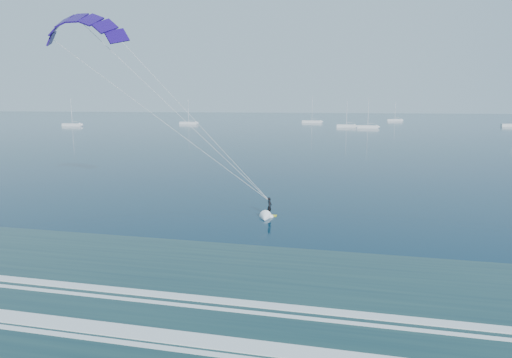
{
  "coord_description": "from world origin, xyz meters",
  "views": [
    {
      "loc": [
        6.92,
        -11.65,
        10.14
      ],
      "look_at": [
        -1.4,
        23.92,
        4.01
      ],
      "focal_mm": 32.0,
      "sensor_mm": 36.0,
      "label": 1
    }
  ],
  "objects_px": {
    "kitesurfer_rig": "(176,112)",
    "sailboat_3": "(346,126)",
    "sailboat_2": "(312,121)",
    "sailboat_4": "(395,120)",
    "sailboat_0": "(72,125)",
    "sailboat_1": "(189,123)",
    "sailboat_7": "(368,127)"
  },
  "relations": [
    {
      "from": "kitesurfer_rig",
      "to": "sailboat_3",
      "type": "bearing_deg",
      "value": 86.75
    },
    {
      "from": "sailboat_2",
      "to": "sailboat_4",
      "type": "bearing_deg",
      "value": 35.84
    },
    {
      "from": "kitesurfer_rig",
      "to": "sailboat_4",
      "type": "xyz_separation_m",
      "value": [
        32.58,
        227.38,
        -8.64
      ]
    },
    {
      "from": "sailboat_0",
      "to": "sailboat_1",
      "type": "relative_size",
      "value": 1.02
    },
    {
      "from": "kitesurfer_rig",
      "to": "sailboat_7",
      "type": "height_order",
      "value": "kitesurfer_rig"
    },
    {
      "from": "kitesurfer_rig",
      "to": "sailboat_4",
      "type": "distance_m",
      "value": 229.86
    },
    {
      "from": "kitesurfer_rig",
      "to": "sailboat_1",
      "type": "height_order",
      "value": "kitesurfer_rig"
    },
    {
      "from": "sailboat_1",
      "to": "sailboat_0",
      "type": "bearing_deg",
      "value": -147.13
    },
    {
      "from": "sailboat_1",
      "to": "sailboat_4",
      "type": "relative_size",
      "value": 1.1
    },
    {
      "from": "sailboat_0",
      "to": "sailboat_7",
      "type": "relative_size",
      "value": 1.0
    },
    {
      "from": "sailboat_0",
      "to": "sailboat_3",
      "type": "xyz_separation_m",
      "value": [
        116.86,
        16.84,
        -0.01
      ]
    },
    {
      "from": "sailboat_4",
      "to": "sailboat_7",
      "type": "height_order",
      "value": "sailboat_7"
    },
    {
      "from": "kitesurfer_rig",
      "to": "sailboat_0",
      "type": "distance_m",
      "value": 176.73
    },
    {
      "from": "kitesurfer_rig",
      "to": "sailboat_1",
      "type": "bearing_deg",
      "value": 111.18
    },
    {
      "from": "sailboat_2",
      "to": "sailboat_4",
      "type": "height_order",
      "value": "sailboat_2"
    },
    {
      "from": "sailboat_0",
      "to": "sailboat_7",
      "type": "height_order",
      "value": "sailboat_0"
    },
    {
      "from": "sailboat_2",
      "to": "sailboat_7",
      "type": "xyz_separation_m",
      "value": [
        27.23,
        -45.0,
        0.0
      ]
    },
    {
      "from": "sailboat_0",
      "to": "sailboat_4",
      "type": "height_order",
      "value": "sailboat_0"
    },
    {
      "from": "sailboat_1",
      "to": "sailboat_3",
      "type": "relative_size",
      "value": 1.09
    },
    {
      "from": "sailboat_1",
      "to": "sailboat_2",
      "type": "xyz_separation_m",
      "value": [
        55.1,
        29.29,
        0.01
      ]
    },
    {
      "from": "sailboat_2",
      "to": "sailboat_3",
      "type": "xyz_separation_m",
      "value": [
        18.69,
        -40.28,
        -0.01
      ]
    },
    {
      "from": "sailboat_0",
      "to": "sailboat_2",
      "type": "xyz_separation_m",
      "value": [
        98.17,
        57.12,
        0.01
      ]
    },
    {
      "from": "sailboat_2",
      "to": "sailboat_4",
      "type": "distance_m",
      "value": 52.29
    },
    {
      "from": "sailboat_0",
      "to": "sailboat_1",
      "type": "distance_m",
      "value": 51.28
    },
    {
      "from": "sailboat_1",
      "to": "sailboat_3",
      "type": "distance_m",
      "value": 74.6
    },
    {
      "from": "sailboat_3",
      "to": "sailboat_7",
      "type": "distance_m",
      "value": 9.76
    },
    {
      "from": "sailboat_0",
      "to": "sailboat_2",
      "type": "height_order",
      "value": "sailboat_2"
    },
    {
      "from": "sailboat_0",
      "to": "sailboat_3",
      "type": "bearing_deg",
      "value": 8.2
    },
    {
      "from": "kitesurfer_rig",
      "to": "sailboat_4",
      "type": "relative_size",
      "value": 1.91
    },
    {
      "from": "sailboat_3",
      "to": "sailboat_4",
      "type": "bearing_deg",
      "value": 71.52
    },
    {
      "from": "sailboat_1",
      "to": "sailboat_3",
      "type": "height_order",
      "value": "sailboat_1"
    },
    {
      "from": "sailboat_1",
      "to": "sailboat_4",
      "type": "xyz_separation_m",
      "value": [
        97.49,
        59.91,
        -0.01
      ]
    }
  ]
}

